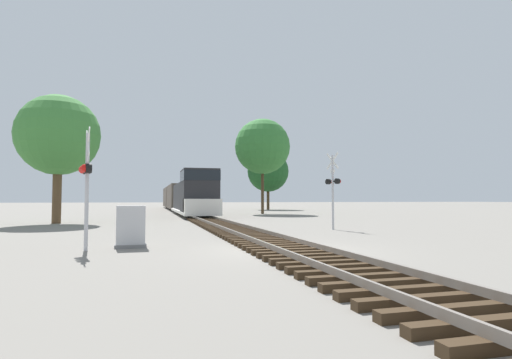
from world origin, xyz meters
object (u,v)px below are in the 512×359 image
Objects in this scene: crossing_signal_far at (333,185)px; relay_cabinet at (131,227)px; tree_far_right at (58,135)px; tree_deep_background at (268,171)px; freight_train at (180,197)px; crossing_signal_near at (86,175)px; tree_mid_background at (262,147)px.

relay_cabinet is at bearing 101.18° from crossing_signal_far.
tree_deep_background reaches higher than tree_far_right.
freight_train reaches higher than crossing_signal_far.
relay_cabinet is 0.15× the size of tree_deep_background.
tree_far_right is at bearing 40.24° from crossing_signal_far.
freight_train reaches higher than crossing_signal_near.
freight_train is at bearing 83.55° from relay_cabinet.
relay_cabinet is (1.38, 0.49, -1.71)m from crossing_signal_near.
relay_cabinet is 17.23m from tree_far_right.
crossing_signal_far is (5.44, -36.62, 0.52)m from freight_train.
tree_deep_background is (13.97, 3.80, 4.16)m from freight_train.
tree_far_right is at bearing -110.92° from freight_train.
freight_train is 16.51m from tree_mid_background.
tree_mid_background is (8.19, -13.15, 5.71)m from freight_train.
crossing_signal_far is at bearing -101.92° from tree_deep_background.
crossing_signal_far is at bearing -96.69° from tree_mid_background.
tree_mid_background is 17.97m from tree_deep_background.
relay_cabinet is 32.57m from tree_mid_background.
relay_cabinet is 0.13× the size of tree_mid_background.
crossing_signal_far is 0.45× the size of tree_deep_background.
tree_deep_background reaches higher than freight_train.
tree_mid_background is at bearing -24.25° from crossing_signal_far.
tree_mid_background reaches higher than tree_far_right.
crossing_signal_far is 0.39× the size of tree_mid_background.
tree_mid_background is (2.75, 23.47, 5.18)m from crossing_signal_far.
relay_cabinet is at bearing -114.04° from tree_mid_background.
tree_deep_background is at bearing -29.47° from crossing_signal_far.
tree_mid_background is at bearing 65.96° from relay_cabinet.
tree_mid_background is (12.97, 29.07, 6.91)m from relay_cabinet.
tree_far_right is 0.82× the size of tree_mid_background.
freight_train is 12.95× the size of crossing_signal_near.
tree_mid_background is at bearing 140.42° from crossing_signal_near.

